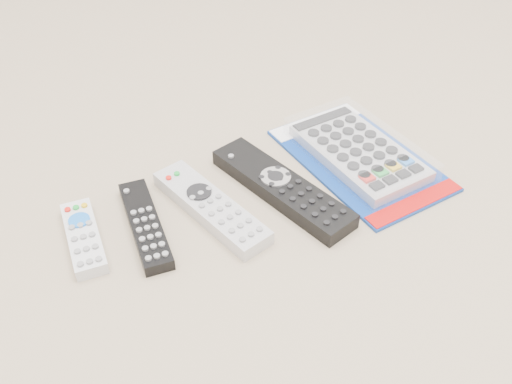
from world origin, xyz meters
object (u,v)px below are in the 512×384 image
remote_slim_black (145,225)px  remote_silver_dvd (211,207)px  remote_small_grey (84,237)px  remote_large_black (282,188)px  jumbo_remote_packaged (359,151)px

remote_slim_black → remote_silver_dvd: remote_silver_dvd is taller
remote_small_grey → remote_silver_dvd: bearing=-3.0°
remote_slim_black → remote_large_black: remote_large_black is taller
remote_silver_dvd → remote_large_black: 0.11m
remote_small_grey → jumbo_remote_packaged: size_ratio=0.50×
remote_large_black → jumbo_remote_packaged: (0.16, 0.01, 0.00)m
remote_small_grey → remote_silver_dvd: 0.18m
remote_slim_black → jumbo_remote_packaged: bearing=5.9°
remote_large_black → remote_small_grey: bearing=158.3°
jumbo_remote_packaged → remote_silver_dvd: bearing=177.6°
remote_small_grey → jumbo_remote_packaged: jumbo_remote_packaged is taller
remote_small_grey → remote_slim_black: same height
remote_slim_black → remote_silver_dvd: (0.10, -0.02, 0.00)m
remote_slim_black → remote_large_black: 0.21m
remote_small_grey → remote_large_black: 0.30m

